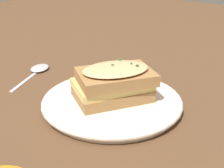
# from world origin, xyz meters

# --- Properties ---
(ground_plane) EXTENTS (2.40, 2.40, 0.00)m
(ground_plane) POSITION_xyz_m (0.00, 0.00, 0.00)
(ground_plane) COLOR brown
(dinner_plate) EXTENTS (0.27, 0.27, 0.02)m
(dinner_plate) POSITION_xyz_m (0.03, -0.01, 0.01)
(dinner_plate) COLOR silver
(dinner_plate) RESTS_ON ground_plane
(sandwich) EXTENTS (0.16, 0.17, 0.07)m
(sandwich) POSITION_xyz_m (0.03, -0.01, 0.05)
(sandwich) COLOR #A37542
(sandwich) RESTS_ON dinner_plate
(spoon) EXTENTS (0.09, 0.16, 0.01)m
(spoon) POSITION_xyz_m (-0.23, 0.01, 0.00)
(spoon) COLOR silver
(spoon) RESTS_ON ground_plane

